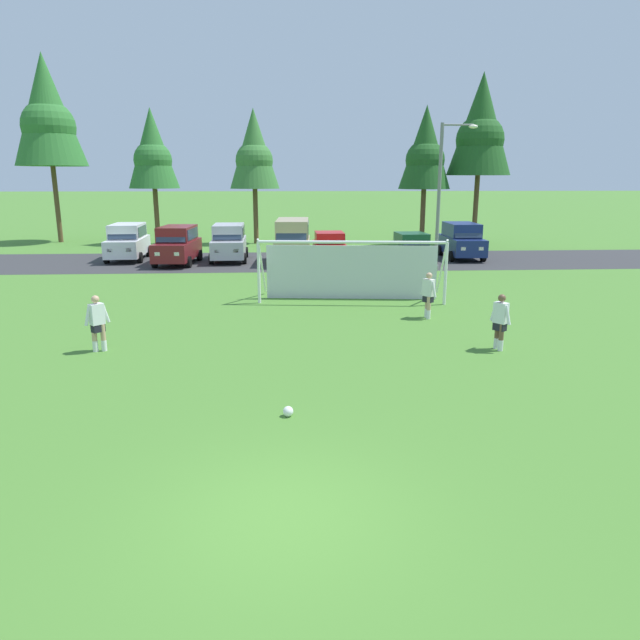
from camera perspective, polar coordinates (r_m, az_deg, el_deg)
ground_plane at (r=23.03m, az=-3.59°, el=1.79°), size 400.00×400.00×0.00m
parking_lot_strip at (r=34.57m, az=-3.56°, el=5.89°), size 52.00×8.40×0.01m
soccer_ball at (r=12.11m, az=-3.19°, el=-9.08°), size 0.22×0.22×0.22m
soccer_goal at (r=23.26m, az=3.15°, el=5.15°), size 7.57×2.67×2.57m
player_striker_near at (r=17.46m, az=-21.30°, el=-0.33°), size 0.63×0.53×1.64m
player_midfield_center at (r=17.22m, az=17.52°, el=-0.21°), size 0.44×0.69×1.64m
player_defender_far at (r=20.55m, az=10.74°, el=2.43°), size 0.48×0.67×1.64m
parked_car_slot_far_left at (r=36.81m, az=-18.63°, el=7.43°), size 2.32×4.69×2.16m
parked_car_slot_left at (r=34.26m, az=-14.03°, el=7.30°), size 2.36×4.71×2.16m
parked_car_slot_center_left at (r=35.03m, az=-9.06°, el=7.68°), size 2.25×4.66×2.16m
parked_car_slot_center at (r=33.63m, az=-2.74°, el=7.97°), size 2.37×4.89×2.52m
parked_car_slot_center_right at (r=34.43m, az=0.96°, el=7.35°), size 2.07×4.22×1.72m
parked_car_slot_right at (r=34.29m, az=9.14°, el=7.15°), size 2.23×4.30×1.72m
parked_car_slot_far_right at (r=36.70m, az=13.93°, el=7.73°), size 2.23×4.65×2.16m
tree_left_edge at (r=49.29m, az=-25.56°, el=18.07°), size 5.16×5.16×13.77m
tree_mid_left at (r=45.54m, az=-16.38°, el=15.85°), size 3.69×3.69×9.85m
tree_center_back at (r=44.12m, az=-6.60°, el=16.35°), size 3.68×3.68×9.81m
tree_mid_right at (r=42.83m, az=10.47°, el=16.29°), size 3.68×3.68×9.82m
tree_right_edge at (r=44.57m, az=15.73°, el=17.97°), size 4.54×4.54×12.11m
street_lamp at (r=31.21m, az=12.09°, el=11.98°), size 2.00×0.32×7.58m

